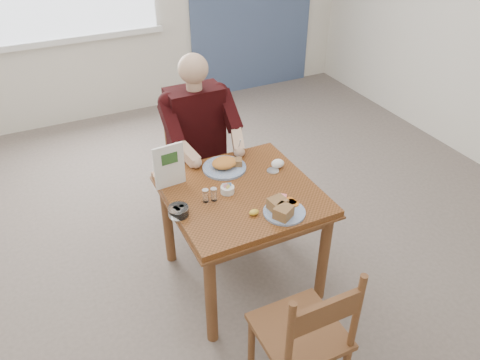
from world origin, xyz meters
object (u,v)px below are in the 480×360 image
near_plate (282,209)px  chair_near (305,336)px  table (242,205)px  diner (199,133)px  far_plate (225,165)px  chair_far (197,165)px

near_plate → chair_near: bearing=-109.0°
table → chair_near: 0.95m
diner → far_plate: size_ratio=3.63×
table → far_plate: far_plate is taller
table → chair_far: chair_far is taller
table → diner: diner is taller
chair_far → table: bearing=-90.0°
chair_far → chair_near: 1.73m
chair_far → near_plate: size_ratio=2.96×
chair_near → far_plate: 1.24m
chair_far → far_plate: chair_far is taller
chair_far → near_plate: bearing=-84.4°
diner → chair_near: bearing=-93.6°
chair_near → far_plate: bearing=84.6°
table → far_plate: 0.31m
chair_far → chair_near: (-0.10, -1.72, 0.00)m
far_plate → chair_far: bearing=91.1°
table → diner: size_ratio=0.66×
chair_near → near_plate: bearing=71.0°
diner → far_plate: (0.01, -0.43, -0.03)m
chair_near → far_plate: chair_near is taller
table → near_plate: size_ratio=2.87×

